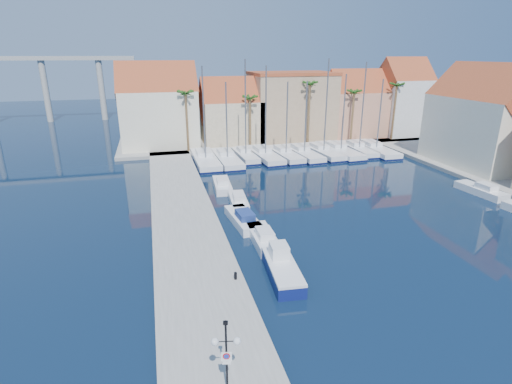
# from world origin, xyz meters

# --- Properties ---
(ground) EXTENTS (260.00, 260.00, 0.00)m
(ground) POSITION_xyz_m (0.00, 0.00, 0.00)
(ground) COLOR black
(ground) RESTS_ON ground
(quay_west) EXTENTS (6.00, 77.00, 0.50)m
(quay_west) POSITION_xyz_m (-9.00, 13.50, 0.25)
(quay_west) COLOR gray
(quay_west) RESTS_ON ground
(shore_north) EXTENTS (54.00, 16.00, 0.50)m
(shore_north) POSITION_xyz_m (10.00, 48.00, 0.25)
(shore_north) COLOR gray
(shore_north) RESTS_ON ground
(lamp_post) EXTENTS (1.28, 0.55, 3.84)m
(lamp_post) POSITION_xyz_m (-8.92, -6.18, 3.02)
(lamp_post) COLOR black
(lamp_post) RESTS_ON quay_west
(bollard) EXTENTS (0.20, 0.20, 0.51)m
(bollard) POSITION_xyz_m (-6.60, 3.10, 0.75)
(bollard) COLOR black
(bollard) RESTS_ON quay_west
(fishing_boat) EXTENTS (2.40, 5.92, 2.02)m
(fishing_boat) POSITION_xyz_m (-3.17, 3.46, 0.67)
(fishing_boat) COLOR navy
(fishing_boat) RESTS_ON ground
(motorboat_west_0) EXTENTS (1.86, 5.54, 1.40)m
(motorboat_west_0) POSITION_xyz_m (-3.02, 8.86, 0.51)
(motorboat_west_0) COLOR white
(motorboat_west_0) RESTS_ON ground
(motorboat_west_1) EXTENTS (2.50, 6.23, 1.40)m
(motorboat_west_1) POSITION_xyz_m (-3.75, 13.17, 0.51)
(motorboat_west_1) COLOR white
(motorboat_west_1) RESTS_ON ground
(motorboat_west_2) EXTENTS (2.08, 5.28, 1.40)m
(motorboat_west_2) POSITION_xyz_m (-3.18, 17.97, 0.51)
(motorboat_west_2) COLOR white
(motorboat_west_2) RESTS_ON ground
(motorboat_west_3) EXTENTS (2.23, 5.82, 1.40)m
(motorboat_west_3) POSITION_xyz_m (-3.87, 23.72, 0.51)
(motorboat_west_3) COLOR white
(motorboat_west_3) RESTS_ON ground
(motorboat_east_1) EXTENTS (2.45, 6.05, 1.40)m
(motorboat_east_1) POSITION_xyz_m (24.01, 14.43, 0.51)
(motorboat_east_1) COLOR white
(motorboat_east_1) RESTS_ON ground
(sailboat_0) EXTENTS (3.22, 11.86, 13.48)m
(sailboat_0) POSITION_xyz_m (-4.23, 35.86, 0.57)
(sailboat_0) COLOR white
(sailboat_0) RESTS_ON ground
(sailboat_1) EXTENTS (3.18, 11.20, 11.36)m
(sailboat_1) POSITION_xyz_m (-1.14, 35.49, 0.56)
(sailboat_1) COLOR white
(sailboat_1) RESTS_ON ground
(sailboat_2) EXTENTS (2.68, 8.84, 14.30)m
(sailboat_2) POSITION_xyz_m (1.87, 36.61, 0.64)
(sailboat_2) COLOR white
(sailboat_2) RESTS_ON ground
(sailboat_3) EXTENTS (3.64, 11.19, 13.46)m
(sailboat_3) POSITION_xyz_m (4.74, 36.23, 0.58)
(sailboat_3) COLOR white
(sailboat_3) RESTS_ON ground
(sailboat_4) EXTENTS (3.36, 10.19, 11.23)m
(sailboat_4) POSITION_xyz_m (7.83, 35.80, 0.57)
(sailboat_4) COLOR white
(sailboat_4) RESTS_ON ground
(sailboat_5) EXTENTS (3.49, 10.71, 11.29)m
(sailboat_5) POSITION_xyz_m (10.76, 35.81, 0.56)
(sailboat_5) COLOR white
(sailboat_5) RESTS_ON ground
(sailboat_6) EXTENTS (3.69, 10.78, 14.35)m
(sailboat_6) POSITION_xyz_m (14.02, 36.02, 0.60)
(sailboat_6) COLOR white
(sailboat_6) RESTS_ON ground
(sailboat_7) EXTENTS (3.69, 11.64, 12.17)m
(sailboat_7) POSITION_xyz_m (16.94, 36.08, 0.56)
(sailboat_7) COLOR white
(sailboat_7) RESTS_ON ground
(sailboat_8) EXTENTS (2.87, 10.02, 13.85)m
(sailboat_8) POSITION_xyz_m (20.28, 36.26, 0.60)
(sailboat_8) COLOR white
(sailboat_8) RESTS_ON ground
(sailboat_9) EXTENTS (3.40, 11.75, 11.40)m
(sailboat_9) POSITION_xyz_m (22.90, 35.65, 0.55)
(sailboat_9) COLOR white
(sailboat_9) RESTS_ON ground
(building_0) EXTENTS (12.30, 9.00, 13.50)m
(building_0) POSITION_xyz_m (-10.00, 47.00, 6.52)
(building_0) COLOR #EBE3C4
(building_0) RESTS_ON shore_north
(building_1) EXTENTS (10.30, 8.00, 11.00)m
(building_1) POSITION_xyz_m (2.00, 47.00, 5.30)
(building_1) COLOR tan
(building_1) RESTS_ON shore_north
(building_2) EXTENTS (14.20, 10.20, 11.50)m
(building_2) POSITION_xyz_m (13.00, 48.00, 6.26)
(building_2) COLOR tan
(building_2) RESTS_ON shore_north
(building_3) EXTENTS (10.30, 8.00, 12.00)m
(building_3) POSITION_xyz_m (25.00, 47.00, 5.86)
(building_3) COLOR tan
(building_3) RESTS_ON shore_north
(building_4) EXTENTS (8.30, 8.00, 14.00)m
(building_4) POSITION_xyz_m (34.00, 46.00, 6.97)
(building_4) COLOR silver
(building_4) RESTS_ON shore_north
(building_6) EXTENTS (9.00, 14.30, 13.50)m
(building_6) POSITION_xyz_m (32.00, 24.00, 6.52)
(building_6) COLOR #EBE3C4
(building_6) RESTS_ON shore_east
(palm_0) EXTENTS (2.60, 2.60, 10.15)m
(palm_0) POSITION_xyz_m (-6.00, 42.00, 9.08)
(palm_0) COLOR brown
(palm_0) RESTS_ON shore_north
(palm_1) EXTENTS (2.60, 2.60, 9.15)m
(palm_1) POSITION_xyz_m (4.00, 42.00, 8.14)
(palm_1) COLOR brown
(palm_1) RESTS_ON shore_north
(palm_2) EXTENTS (2.60, 2.60, 11.15)m
(palm_2) POSITION_xyz_m (14.00, 42.00, 10.02)
(palm_2) COLOR brown
(palm_2) RESTS_ON shore_north
(palm_3) EXTENTS (2.60, 2.60, 9.65)m
(palm_3) POSITION_xyz_m (22.00, 42.00, 8.61)
(palm_3) COLOR brown
(palm_3) RESTS_ON shore_north
(palm_4) EXTENTS (2.60, 2.60, 10.65)m
(palm_4) POSITION_xyz_m (30.00, 42.00, 9.55)
(palm_4) COLOR brown
(palm_4) RESTS_ON shore_north
(viaduct) EXTENTS (48.00, 2.20, 14.45)m
(viaduct) POSITION_xyz_m (-39.07, 82.00, 10.25)
(viaduct) COLOR #9E9E99
(viaduct) RESTS_ON ground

